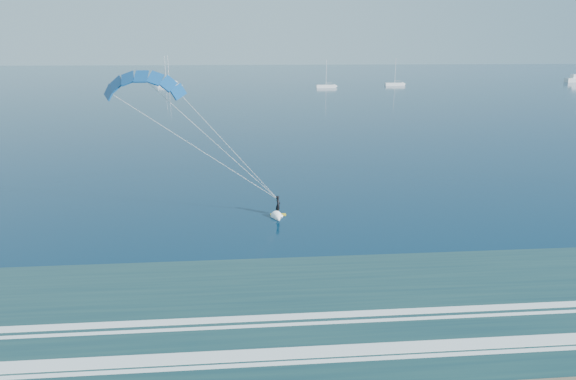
% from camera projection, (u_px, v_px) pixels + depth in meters
% --- Properties ---
extents(kitesurfer_rig, '(17.60, 6.03, 15.69)m').
position_uv_depth(kitesurfer_rig, '(212.00, 141.00, 47.72)').
color(kitesurfer_rig, yellow).
rests_on(kitesurfer_rig, ground).
extents(sailboat_1, '(9.37, 2.40, 12.78)m').
position_uv_depth(sailboat_1, '(169.00, 85.00, 213.68)').
color(sailboat_1, white).
rests_on(sailboat_1, ground).
extents(sailboat_2, '(9.10, 2.40, 12.22)m').
position_uv_depth(sailboat_2, '(166.00, 82.00, 232.74)').
color(sailboat_2, white).
rests_on(sailboat_2, ground).
extents(sailboat_3, '(8.00, 2.40, 11.20)m').
position_uv_depth(sailboat_3, '(326.00, 86.00, 209.41)').
color(sailboat_3, white).
rests_on(sailboat_3, ground).
extents(sailboat_4, '(8.33, 2.40, 11.42)m').
position_uv_depth(sailboat_4, '(395.00, 84.00, 220.81)').
color(sailboat_4, white).
rests_on(sailboat_4, ground).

